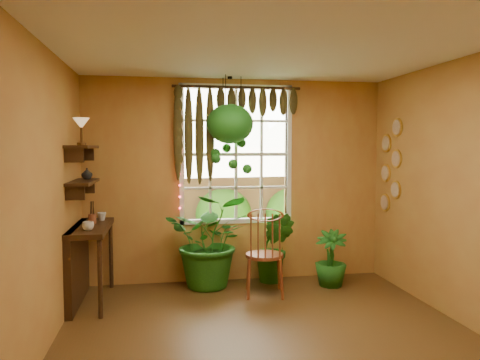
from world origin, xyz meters
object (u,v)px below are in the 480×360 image
Objects in this scene: windsor_chair at (265,266)px; hanging_basket at (230,131)px; potted_plant_left at (211,240)px; counter_ledge at (82,256)px; potted_plant_mid at (274,247)px.

hanging_basket is (-0.35, 0.52, 1.64)m from windsor_chair.
hanging_basket is at bearing 13.99° from potted_plant_left.
counter_ledge is 2.42m from potted_plant_mid.
potted_plant_left is at bearing 152.57° from windsor_chair.
potted_plant_left is 0.86m from potted_plant_mid.
potted_plant_left is 1.42m from hanging_basket.
potted_plant_left is at bearing 13.44° from counter_ledge.
potted_plant_mid is at bearing -0.48° from hanging_basket.
potted_plant_left is 0.96× the size of hanging_basket.
counter_ledge is 0.95× the size of hanging_basket.
windsor_chair reaches higher than potted_plant_left.
counter_ledge is 0.97× the size of windsor_chair.
windsor_chair is 1.31× the size of potted_plant_mid.
hanging_basket is (-0.59, 0.00, 1.53)m from potted_plant_mid.
hanging_basket reaches higher than potted_plant_mid.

